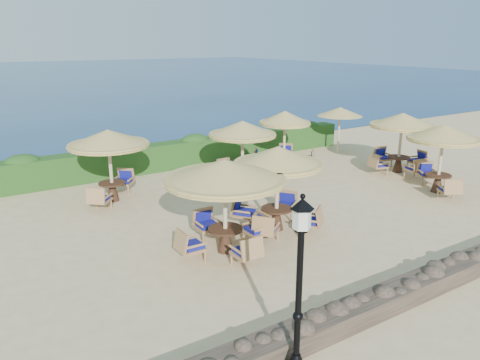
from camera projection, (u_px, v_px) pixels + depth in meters
ground at (279, 211)px, 16.21m from camera, size 120.00×120.00×0.00m
sea at (6, 78)px, 72.64m from camera, size 160.00×160.00×0.00m
hedge at (186, 153)px, 21.84m from camera, size 18.00×0.90×1.20m
stone_wall at (437, 279)px, 11.15m from camera, size 15.00×0.65×0.44m
lamp_post at (299, 298)px, 7.80m from camera, size 0.44×0.44×3.31m
extra_parasol at (340, 112)px, 23.81m from camera, size 2.30×2.30×2.41m
cafe_set_0 at (225, 185)px, 12.52m from camera, size 3.32×3.32×2.65m
cafe_set_1 at (277, 174)px, 14.10m from camera, size 2.72×2.72×2.65m
cafe_set_2 at (443, 142)px, 17.64m from camera, size 2.69×2.73×2.65m
cafe_set_3 at (109, 147)px, 16.63m from camera, size 2.89×2.89×2.65m
cafe_set_4 at (242, 140)px, 18.47m from camera, size 2.76×2.77×2.65m
cafe_set_5 at (284, 132)px, 21.10m from camera, size 2.54×2.54×2.65m
cafe_set_6 at (401, 132)px, 20.45m from camera, size 2.88×2.88×2.65m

